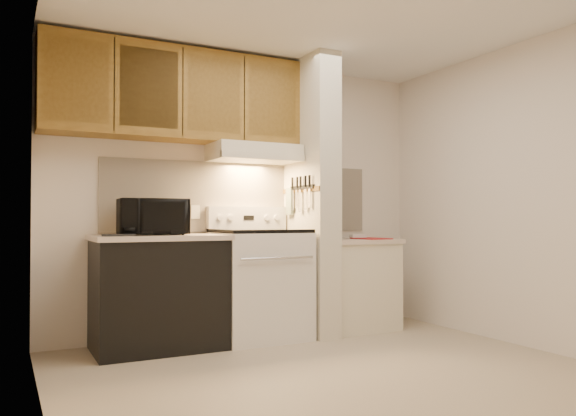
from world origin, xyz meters
TOP-DOWN VIEW (x-y plane):
  - floor at (0.00, 0.00)m, footprint 3.60×3.60m
  - ceiling at (0.00, 0.00)m, footprint 3.60×3.60m
  - wall_back at (0.00, 1.50)m, footprint 3.60×2.50m
  - wall_left at (-1.80, 0.00)m, footprint 0.02×3.00m
  - wall_right at (1.80, 0.00)m, footprint 0.02×3.00m
  - backsplash at (0.00, 1.49)m, footprint 2.60×0.02m
  - range_body at (0.00, 1.16)m, footprint 0.76×0.65m
  - oven_window at (0.00, 0.84)m, footprint 0.50×0.01m
  - oven_handle at (0.00, 0.80)m, footprint 0.65×0.02m
  - cooktop at (0.00, 1.16)m, footprint 0.74×0.64m
  - range_backguard at (0.00, 1.44)m, footprint 0.76×0.08m
  - range_display at (0.00, 1.40)m, footprint 0.10×0.01m
  - range_knob_left_outer at (-0.28, 1.40)m, footprint 0.05×0.02m
  - range_knob_left_inner at (-0.18, 1.40)m, footprint 0.05×0.02m
  - range_knob_right_inner at (0.18, 1.40)m, footprint 0.05×0.02m
  - range_knob_right_outer at (0.28, 1.40)m, footprint 0.05×0.02m
  - dishwasher_front at (-0.88, 1.17)m, footprint 1.00×0.63m
  - left_countertop at (-0.88, 1.17)m, footprint 1.04×0.67m
  - spoon_rest at (-1.23, 0.97)m, footprint 0.25×0.10m
  - teal_jar at (-0.83, 1.39)m, footprint 0.11×0.11m
  - outlet at (-0.48, 1.48)m, footprint 0.08×0.01m
  - microwave at (-0.93, 1.17)m, footprint 0.54×0.38m
  - partition_pillar at (0.51, 1.15)m, footprint 0.22×0.70m
  - pillar_trim at (0.39, 1.15)m, footprint 0.01×0.70m
  - knife_strip at (0.39, 1.10)m, footprint 0.02×0.42m
  - knife_blade_a at (0.38, 0.94)m, footprint 0.01×0.03m
  - knife_handle_a at (0.38, 0.94)m, footprint 0.02×0.02m
  - knife_blade_b at (0.38, 1.02)m, footprint 0.01×0.04m
  - knife_handle_b at (0.38, 1.01)m, footprint 0.02×0.02m
  - knife_blade_c at (0.38, 1.11)m, footprint 0.01×0.04m
  - knife_handle_c at (0.38, 1.10)m, footprint 0.02×0.02m
  - knife_blade_d at (0.38, 1.18)m, footprint 0.01×0.04m
  - knife_handle_d at (0.38, 1.17)m, footprint 0.02×0.02m
  - knife_blade_e at (0.38, 1.26)m, footprint 0.01×0.04m
  - knife_handle_e at (0.38, 1.26)m, footprint 0.02×0.02m
  - oven_mitt at (0.38, 1.32)m, footprint 0.03×0.10m
  - right_cab_base at (0.97, 1.15)m, footprint 0.70×0.60m
  - right_countertop at (0.97, 1.15)m, footprint 0.74×0.64m
  - red_folder at (1.07, 1.00)m, footprint 0.26×0.35m
  - white_box at (1.04, 1.17)m, footprint 0.16×0.12m
  - range_hood at (0.00, 1.28)m, footprint 0.78×0.44m
  - hood_lip at (0.00, 1.07)m, footprint 0.78×0.04m
  - upper_cabinets at (-0.69, 1.32)m, footprint 2.18×0.33m
  - cab_door_a at (-1.51, 1.17)m, footprint 0.46×0.01m
  - cab_gap_a at (-1.23, 1.16)m, footprint 0.01×0.01m
  - cab_door_b at (-0.96, 1.17)m, footprint 0.46×0.01m
  - cab_gap_b at (-0.69, 1.16)m, footprint 0.01×0.01m
  - cab_door_c at (-0.42, 1.17)m, footprint 0.46×0.01m
  - cab_gap_c at (-0.14, 1.16)m, footprint 0.01×0.01m
  - cab_door_d at (0.13, 1.17)m, footprint 0.46×0.01m

SIDE VIEW (x-z plane):
  - floor at x=0.00m, z-range 0.00..0.00m
  - right_cab_base at x=0.97m, z-range 0.00..0.81m
  - dishwasher_front at x=-0.88m, z-range 0.00..0.87m
  - range_body at x=0.00m, z-range 0.00..0.92m
  - oven_window at x=0.00m, z-range 0.35..0.65m
  - oven_handle at x=0.00m, z-range 0.71..0.73m
  - right_countertop at x=0.97m, z-range 0.81..0.85m
  - red_folder at x=1.07m, z-range 0.85..0.86m
  - white_box at x=1.04m, z-range 0.85..0.89m
  - left_countertop at x=-0.88m, z-range 0.87..0.91m
  - spoon_rest at x=-1.23m, z-range 0.91..0.93m
  - cooktop at x=0.00m, z-range 0.92..0.95m
  - teal_jar at x=-0.83m, z-range 0.91..1.01m
  - range_backguard at x=0.00m, z-range 0.95..1.15m
  - range_display at x=0.00m, z-range 1.03..1.07m
  - range_knob_left_outer at x=-0.28m, z-range 1.03..1.07m
  - range_knob_left_inner at x=-0.18m, z-range 1.03..1.07m
  - range_knob_right_inner at x=0.18m, z-range 1.03..1.07m
  - range_knob_right_outer at x=0.28m, z-range 1.03..1.07m
  - microwave at x=-0.93m, z-range 0.91..1.20m
  - outlet at x=-0.48m, z-range 1.04..1.16m
  - knife_blade_c at x=0.38m, z-range 1.10..1.30m
  - oven_mitt at x=0.38m, z-range 1.08..1.32m
  - knife_blade_b at x=0.38m, z-range 1.12..1.30m
  - knife_blade_e at x=0.38m, z-range 1.12..1.30m
  - knife_blade_a at x=0.38m, z-range 1.14..1.30m
  - knife_blade_d at x=0.38m, z-range 1.14..1.30m
  - backsplash at x=0.00m, z-range 0.92..1.55m
  - wall_back at x=0.00m, z-range 1.24..1.26m
  - wall_left at x=-1.80m, z-range 0.00..2.50m
  - wall_right at x=1.80m, z-range 0.00..2.50m
  - partition_pillar at x=0.51m, z-range 0.00..2.50m
  - pillar_trim at x=0.39m, z-range 1.28..1.32m
  - knife_strip at x=0.39m, z-range 1.30..1.34m
  - knife_handle_a at x=0.38m, z-range 1.32..1.42m
  - knife_handle_b at x=0.38m, z-range 1.32..1.42m
  - knife_handle_c at x=0.38m, z-range 1.32..1.42m
  - knife_handle_d at x=0.38m, z-range 1.32..1.42m
  - knife_handle_e at x=0.38m, z-range 1.32..1.42m
  - hood_lip at x=0.00m, z-range 1.55..1.61m
  - range_hood at x=0.00m, z-range 1.55..1.70m
  - upper_cabinets at x=-0.69m, z-range 1.70..2.47m
  - cab_door_a at x=-1.51m, z-range 1.77..2.40m
  - cab_gap_a at x=-1.23m, z-range 1.72..2.45m
  - cab_door_b at x=-0.96m, z-range 1.77..2.40m
  - cab_gap_b at x=-0.69m, z-range 1.72..2.45m
  - cab_door_c at x=-0.42m, z-range 1.77..2.40m
  - cab_gap_c at x=-0.14m, z-range 1.72..2.45m
  - cab_door_d at x=0.13m, z-range 1.77..2.40m
  - ceiling at x=0.00m, z-range 2.50..2.50m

